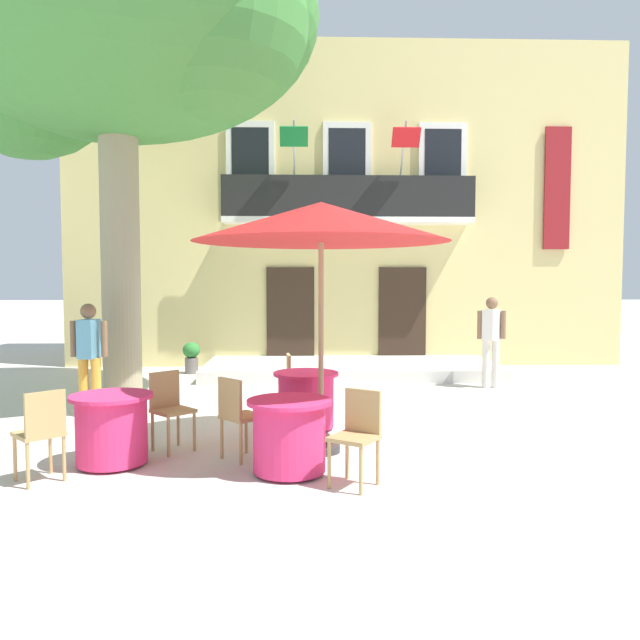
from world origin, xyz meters
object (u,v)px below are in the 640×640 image
Objects in this scene: cafe_chair_near_tree_1 at (312,400)px; cafe_chair_front_0 at (42,429)px; cafe_table_middle at (289,435)px; cafe_chair_front_1 at (170,405)px; cafe_table_front at (112,429)px; pedestrian_mid_plaza at (89,353)px; cafe_table_near_tree at (306,400)px; cafe_chair_middle_1 at (358,430)px; cafe_chair_middle_0 at (238,412)px; ground_planter_left at (191,356)px; pedestrian_near_entrance at (491,337)px; cafe_chair_near_tree_0 at (296,381)px; cafe_umbrella at (321,223)px; plane_tree at (111,26)px.

cafe_chair_near_tree_1 and cafe_chair_front_0 have the same top height.
cafe_table_middle is 1.69m from cafe_chair_front_1.
cafe_table_middle is 2.40m from cafe_chair_front_0.
cafe_table_front is 0.53× the size of pedestrian_mid_plaza.
cafe_chair_near_tree_1 is (0.07, -0.75, 0.14)m from cafe_table_near_tree.
cafe_chair_middle_1 is at bearing -78.08° from cafe_table_near_tree.
cafe_chair_middle_0 is 1.00× the size of cafe_chair_front_0.
pedestrian_near_entrance is at bearing -18.51° from ground_planter_left.
pedestrian_near_entrance is (3.63, 4.97, 0.56)m from cafe_table_middle.
cafe_table_middle is at bearing -90.99° from cafe_chair_near_tree_0.
ground_planter_left is at bearing 112.72° from cafe_umbrella.
pedestrian_mid_plaza is at bearing 139.20° from cafe_chair_middle_1.
ground_planter_left is (-2.41, 5.03, -0.01)m from cafe_table_near_tree.
pedestrian_mid_plaza is at bearing 177.80° from cafe_chair_near_tree_0.
cafe_chair_middle_0 is 1.95m from cafe_chair_front_0.
cafe_chair_front_0 is at bearing -79.41° from pedestrian_mid_plaza.
pedestrian_near_entrance reaches higher than cafe_chair_near_tree_1.
cafe_chair_near_tree_1 is at bearing -66.80° from ground_planter_left.
cafe_chair_middle_0 is at bearing -133.18° from pedestrian_near_entrance.
plane_tree is 4.89× the size of pedestrian_mid_plaza.
pedestrian_mid_plaza is at bearing 153.35° from cafe_chair_near_tree_1.
cafe_chair_middle_1 is at bearing -74.63° from cafe_umbrella.
plane_tree is at bearing 136.57° from cafe_umbrella.
pedestrian_near_entrance is 1.02× the size of pedestrian_mid_plaza.
cafe_chair_middle_1 is (0.48, -2.26, 0.14)m from cafe_table_near_tree.
cafe_chair_near_tree_1 is at bearing -131.49° from pedestrian_near_entrance.
cafe_table_near_tree is 0.95× the size of cafe_chair_near_tree_1.
cafe_table_middle is 4.07m from pedestrian_mid_plaza.
cafe_table_front is at bearing -74.47° from plane_tree.
cafe_chair_near_tree_0 is at bearing -147.01° from pedestrian_near_entrance.
plane_tree is at bearing 116.64° from cafe_chair_front_1.
cafe_chair_middle_0 is at bearing -75.61° from ground_planter_left.
cafe_table_near_tree is at bearing -79.25° from cafe_chair_near_tree_0.
cafe_table_middle is at bearing -40.72° from cafe_chair_middle_0.
cafe_chair_near_tree_0 is at bearing 100.75° from cafe_table_near_tree.
cafe_chair_front_1 is at bearing 146.66° from cafe_table_middle.
cafe_chair_near_tree_1 is 0.54× the size of pedestrian_near_entrance.
cafe_chair_near_tree_0 is 1.00× the size of cafe_chair_near_tree_1.
cafe_table_middle is 1.00× the size of cafe_table_front.
cafe_umbrella is (0.16, -1.11, 2.22)m from cafe_table_near_tree.
pedestrian_near_entrance is at bearing 41.69° from cafe_table_near_tree.
cafe_table_near_tree is 1.87m from cafe_chair_front_1.
ground_planter_left is (-1.65, 6.44, -0.15)m from cafe_chair_middle_0.
plane_tree is 8.83× the size of cafe_chair_near_tree_0.
cafe_table_front is (-2.56, 0.71, -0.14)m from cafe_chair_middle_1.
cafe_chair_front_1 reaches higher than cafe_table_middle.
cafe_umbrella is at bearing 20.12° from cafe_chair_front_0.
pedestrian_mid_plaza is at bearing 100.59° from cafe_chair_front_0.
cafe_chair_front_1 reaches higher than cafe_table_near_tree.
cafe_table_front is at bearing -130.26° from cafe_chair_near_tree_0.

